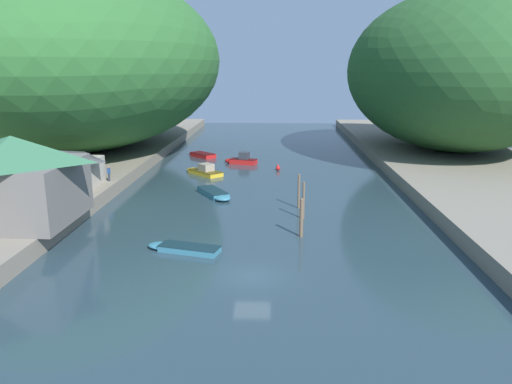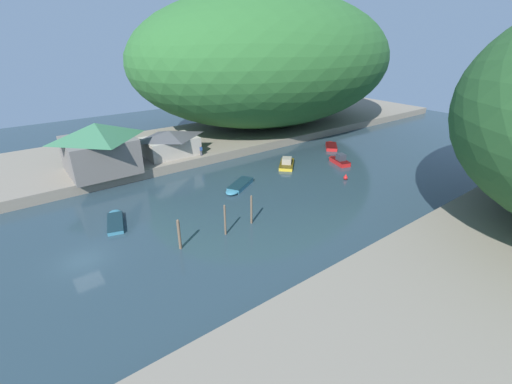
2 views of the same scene
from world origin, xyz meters
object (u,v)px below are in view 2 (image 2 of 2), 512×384
Objects in this scene: waterfront_building at (99,147)px; boat_white_cruiser at (331,146)px; boat_far_upstream at (339,160)px; boat_red_skiff at (115,220)px; boat_far_right_bank at (238,187)px; person_on_quay at (100,167)px; boathouse_shed at (170,142)px; person_by_boathouse at (201,150)px; boat_small_dinghy at (287,162)px; channel_buoy_near at (346,177)px.

waterfront_building reaches higher than boat_white_cruiser.
boat_far_upstream reaches higher than boat_red_skiff.
person_on_quay reaches higher than boat_far_right_bank.
boat_far_upstream is (16.73, 22.15, -2.99)m from boathouse_shed.
boathouse_shed is 5.25× the size of person_on_quay.
waterfront_building is 11.12m from boathouse_shed.
boat_far_upstream is 22.75m from person_by_boathouse.
boat_small_dinghy is at bearing -105.33° from boat_far_right_bank.
boat_red_skiff is 41.63m from boat_white_cruiser.
boat_white_cruiser is 3.00× the size of person_by_boathouse.
waterfront_building is at bearing 66.44° from person_on_quay.
boathouse_shed is 29.74m from boat_white_cruiser.
boathouse_shed is 9.48× the size of channel_buoy_near.
boat_red_skiff is (14.69, -13.56, -3.29)m from boathouse_shed.
boat_red_skiff is 16.48m from boat_far_right_bank.
boat_red_skiff is (-2.04, -35.71, -0.29)m from boat_far_upstream.
boat_white_cruiser is 3.00× the size of person_on_quay.
boathouse_shed is at bearing -154.89° from boat_white_cruiser.
boat_far_right_bank is at bearing 10.69° from boathouse_shed.
boat_small_dinghy is at bearing 20.11° from boat_red_skiff.
channel_buoy_near is 35.33m from person_on_quay.
boathouse_shed is 20.26m from boat_red_skiff.
waterfront_building reaches higher than boat_red_skiff.
boat_red_skiff is 3.57× the size of person_by_boathouse.
waterfront_building is 15.15m from person_by_boathouse.
person_on_quay reaches higher than channel_buoy_near.
boat_far_upstream is at bearing -85.28° from boat_white_cruiser.
person_by_boathouse is (3.52, 3.73, -1.09)m from boathouse_shed.
person_by_boathouse is (-6.52, -24.08, 2.11)m from boat_white_cruiser.
boat_far_right_bank is 6.61× the size of channel_buoy_near.
waterfront_building is at bearing -85.06° from boathouse_shed.
waterfront_building is at bearing 94.62° from boat_red_skiff.
boat_white_cruiser is at bearing 21.74° from boat_red_skiff.
boat_far_upstream reaches higher than channel_buoy_near.
boat_white_cruiser is (-6.69, 5.66, -0.20)m from boat_far_upstream.
person_by_boathouse is at bearing -173.15° from boat_small_dinghy.
boat_small_dinghy is 6.28× the size of channel_buoy_near.
boat_far_right_bank is at bearing 12.92° from boat_red_skiff.
waterfront_building is 10.45× the size of channel_buoy_near.
boathouse_shed is 28.38m from channel_buoy_near.
boat_far_right_bank is (15.39, 2.90, -3.22)m from boathouse_shed.
waterfront_building is 1.93× the size of boat_far_upstream.
boat_small_dinghy is at bearing -17.44° from person_on_quay.
person_on_quay reaches higher than boat_red_skiff.
boat_far_right_bank is (0.69, 16.47, 0.07)m from boat_red_skiff.
boat_small_dinghy is 14.16m from person_by_boathouse.
boat_red_skiff is at bearing -135.28° from person_by_boathouse.
person_by_boathouse is at bearing -150.19° from boat_white_cruiser.
boat_far_upstream is at bearing 15.48° from boat_small_dinghy.
boat_small_dinghy is 3.47× the size of person_by_boathouse.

